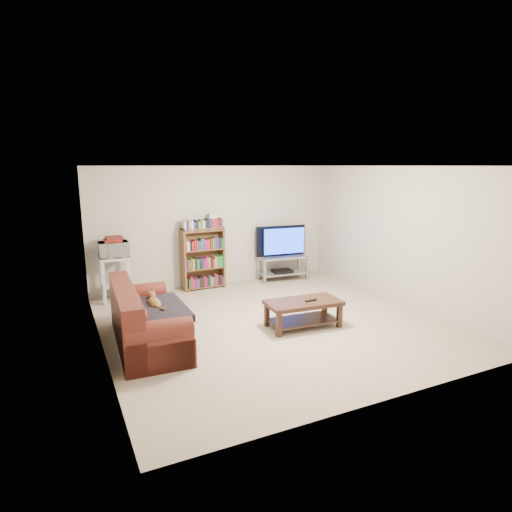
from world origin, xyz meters
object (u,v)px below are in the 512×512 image
sofa (143,324)px  bookshelf (203,257)px  tv_stand (282,264)px  coffee_table (303,309)px

sofa → bookshelf: (1.63, 2.26, 0.33)m
tv_stand → sofa: bearing=-142.2°
sofa → coffee_table: 2.35m
bookshelf → tv_stand: bearing=-5.0°
sofa → tv_stand: size_ratio=1.85×
tv_stand → bookshelf: bookshelf is taller
sofa → coffee_table: bearing=-6.2°
bookshelf → coffee_table: bearing=-76.6°
tv_stand → bookshelf: 1.75m
sofa → tv_stand: sofa is taller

